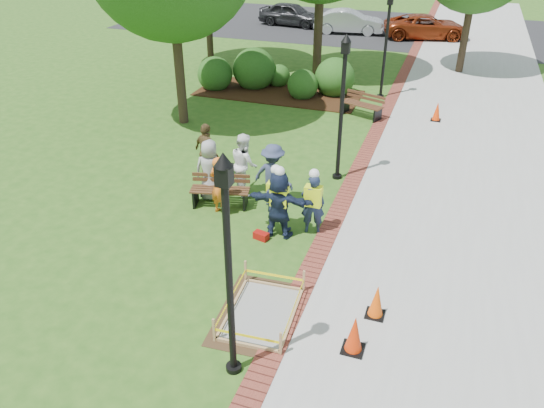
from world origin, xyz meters
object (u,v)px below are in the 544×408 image
(hivis_worker_b, at_px, (313,201))
(hivis_worker_c, at_px, (276,198))
(hivis_worker_a, at_px, (279,202))
(bench_near, at_px, (220,197))
(cone_front, at_px, (354,335))
(lamp_near, at_px, (228,256))
(wet_concrete_pad, at_px, (262,306))

(hivis_worker_b, relative_size, hivis_worker_c, 0.97)
(hivis_worker_a, bearing_deg, hivis_worker_b, 30.34)
(bench_near, bearing_deg, cone_front, -42.26)
(lamp_near, distance_m, hivis_worker_a, 4.72)
(hivis_worker_a, height_order, hivis_worker_c, hivis_worker_a)
(wet_concrete_pad, relative_size, cone_front, 2.94)
(cone_front, height_order, hivis_worker_b, hivis_worker_b)
(bench_near, height_order, hivis_worker_b, hivis_worker_b)
(wet_concrete_pad, relative_size, hivis_worker_a, 1.26)
(bench_near, bearing_deg, wet_concrete_pad, -55.45)
(cone_front, distance_m, lamp_near, 3.06)
(wet_concrete_pad, distance_m, cone_front, 1.98)
(bench_near, height_order, hivis_worker_c, hivis_worker_c)
(hivis_worker_a, xyz_separation_m, hivis_worker_c, (-0.17, 0.24, -0.04))
(wet_concrete_pad, height_order, bench_near, bench_near)
(cone_front, bearing_deg, hivis_worker_b, 116.38)
(bench_near, height_order, cone_front, bench_near)
(wet_concrete_pad, xyz_separation_m, hivis_worker_c, (-0.79, 3.15, 0.67))
(wet_concrete_pad, xyz_separation_m, hivis_worker_a, (-0.61, 2.91, 0.71))
(hivis_worker_a, distance_m, hivis_worker_c, 0.30)
(bench_near, xyz_separation_m, hivis_worker_a, (1.99, -0.88, 0.67))
(lamp_near, xyz_separation_m, hivis_worker_b, (0.09, 4.85, -1.60))
(hivis_worker_c, bearing_deg, lamp_near, -80.10)
(bench_near, xyz_separation_m, cone_front, (4.55, -4.13, 0.12))
(wet_concrete_pad, xyz_separation_m, cone_front, (1.95, -0.35, 0.16))
(bench_near, xyz_separation_m, hivis_worker_b, (2.72, -0.45, 0.61))
(bench_near, relative_size, cone_front, 2.04)
(cone_front, height_order, hivis_worker_c, hivis_worker_c)
(hivis_worker_b, bearing_deg, hivis_worker_a, -149.66)
(hivis_worker_a, relative_size, hivis_worker_c, 1.06)
(hivis_worker_b, bearing_deg, bench_near, 170.63)
(hivis_worker_c, bearing_deg, hivis_worker_a, -54.35)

